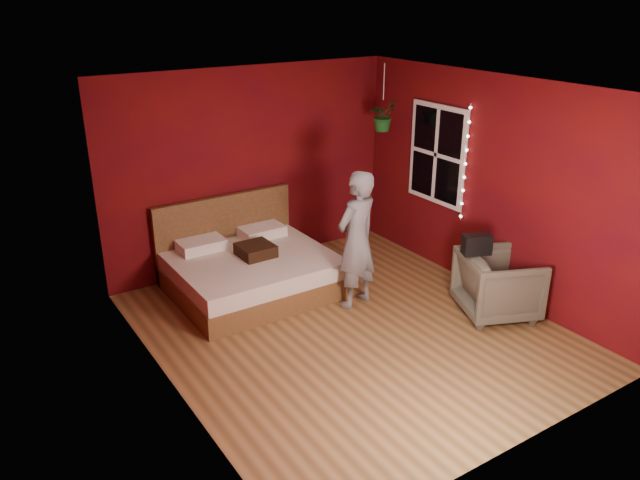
{
  "coord_description": "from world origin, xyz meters",
  "views": [
    {
      "loc": [
        -3.53,
        -4.8,
        3.48
      ],
      "look_at": [
        -0.14,
        0.4,
        0.96
      ],
      "focal_mm": 35.0,
      "sensor_mm": 36.0,
      "label": 1
    }
  ],
  "objects": [
    {
      "name": "window",
      "position": [
        1.97,
        0.9,
        1.5
      ],
      "size": [
        0.05,
        0.97,
        1.27
      ],
      "color": "white",
      "rests_on": "room_walls"
    },
    {
      "name": "handbag",
      "position": [
        1.37,
        -0.44,
        0.86
      ],
      "size": [
        0.35,
        0.27,
        0.22
      ],
      "primitive_type": "cube",
      "rotation": [
        0.0,
        0.0,
        -0.43
      ],
      "color": "black",
      "rests_on": "armchair"
    },
    {
      "name": "bed",
      "position": [
        -0.47,
        1.49,
        0.27
      ],
      "size": [
        1.88,
        1.59,
        1.03
      ],
      "color": "brown",
      "rests_on": "ground"
    },
    {
      "name": "fairy_lights",
      "position": [
        1.94,
        0.37,
        1.5
      ],
      "size": [
        0.04,
        0.04,
        1.45
      ],
      "color": "silver",
      "rests_on": "room_walls"
    },
    {
      "name": "person",
      "position": [
        0.4,
        0.47,
        0.81
      ],
      "size": [
        0.67,
        0.52,
        1.62
      ],
      "primitive_type": "imported",
      "rotation": [
        0.0,
        0.0,
        3.39
      ],
      "color": "slate",
      "rests_on": "ground"
    },
    {
      "name": "room_walls",
      "position": [
        0.0,
        0.0,
        1.68
      ],
      "size": [
        4.04,
        4.54,
        2.62
      ],
      "color": "#650E0A",
      "rests_on": "ground"
    },
    {
      "name": "armchair",
      "position": [
        1.6,
        -0.61,
        0.37
      ],
      "size": [
        1.07,
        1.05,
        0.75
      ],
      "primitive_type": "imported",
      "rotation": [
        0.0,
        0.0,
        1.17
      ],
      "color": "#585546",
      "rests_on": "ground"
    },
    {
      "name": "throw_pillow",
      "position": [
        -0.41,
        1.41,
        0.54
      ],
      "size": [
        0.41,
        0.41,
        0.14
      ],
      "primitive_type": "cube",
      "rotation": [
        0.0,
        0.0,
        0.01
      ],
      "color": "#332011",
      "rests_on": "bed"
    },
    {
      "name": "floor",
      "position": [
        0.0,
        0.0,
        0.0
      ],
      "size": [
        4.5,
        4.5,
        0.0
      ],
      "primitive_type": "plane",
      "color": "olive",
      "rests_on": "ground"
    },
    {
      "name": "hanging_plant",
      "position": [
        1.54,
        1.5,
        1.95
      ],
      "size": [
        0.45,
        0.42,
        0.86
      ],
      "color": "silver",
      "rests_on": "room_walls"
    }
  ]
}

